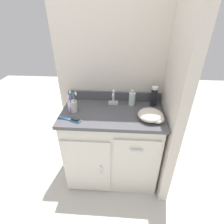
{
  "coord_description": "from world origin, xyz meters",
  "views": [
    {
      "loc": [
        0.09,
        -1.3,
        1.61
      ],
      "look_at": [
        0.0,
        -0.02,
        0.82
      ],
      "focal_mm": 28.0,
      "sensor_mm": 36.0,
      "label": 1
    }
  ],
  "objects_px": {
    "soap_dispenser": "(132,99)",
    "hand_towel": "(152,116)",
    "toothbrush_cup": "(73,106)",
    "shaving_cream_can": "(154,96)",
    "hairbrush": "(72,120)"
  },
  "relations": [
    {
      "from": "toothbrush_cup",
      "to": "hand_towel",
      "type": "bearing_deg",
      "value": -7.5
    },
    {
      "from": "hairbrush",
      "to": "toothbrush_cup",
      "type": "bearing_deg",
      "value": 119.31
    },
    {
      "from": "hand_towel",
      "to": "hairbrush",
      "type": "bearing_deg",
      "value": -174.18
    },
    {
      "from": "hairbrush",
      "to": "hand_towel",
      "type": "relative_size",
      "value": 0.97
    },
    {
      "from": "toothbrush_cup",
      "to": "shaving_cream_can",
      "type": "bearing_deg",
      "value": 12.01
    },
    {
      "from": "toothbrush_cup",
      "to": "hand_towel",
      "type": "relative_size",
      "value": 0.89
    },
    {
      "from": "soap_dispenser",
      "to": "hand_towel",
      "type": "bearing_deg",
      "value": -56.71
    },
    {
      "from": "toothbrush_cup",
      "to": "hand_towel",
      "type": "height_order",
      "value": "toothbrush_cup"
    },
    {
      "from": "shaving_cream_can",
      "to": "hand_towel",
      "type": "xyz_separation_m",
      "value": [
        -0.04,
        -0.24,
        -0.06
      ]
    },
    {
      "from": "hairbrush",
      "to": "hand_towel",
      "type": "bearing_deg",
      "value": 23.98
    },
    {
      "from": "soap_dispenser",
      "to": "hand_towel",
      "type": "height_order",
      "value": "soap_dispenser"
    },
    {
      "from": "toothbrush_cup",
      "to": "shaving_cream_can",
      "type": "xyz_separation_m",
      "value": [
        0.72,
        0.15,
        0.04
      ]
    },
    {
      "from": "toothbrush_cup",
      "to": "soap_dispenser",
      "type": "relative_size",
      "value": 1.22
    },
    {
      "from": "hairbrush",
      "to": "soap_dispenser",
      "type": "bearing_deg",
      "value": 49.73
    },
    {
      "from": "shaving_cream_can",
      "to": "hand_towel",
      "type": "bearing_deg",
      "value": -100.02
    }
  ]
}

